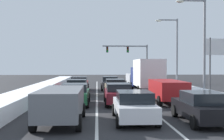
# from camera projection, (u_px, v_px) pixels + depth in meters

# --- Properties ---
(ground_plane) EXTENTS (120.00, 120.00, 0.00)m
(ground_plane) POSITION_uv_depth(u_px,v_px,m) (118.00, 100.00, 22.73)
(ground_plane) COLOR #28282B
(lane_stripe_between_right_lane_and_center_lane) EXTENTS (0.14, 44.41, 0.01)m
(lane_stripe_between_right_lane_and_center_lane) POSITION_uv_depth(u_px,v_px,m) (133.00, 95.00, 26.85)
(lane_stripe_between_right_lane_and_center_lane) COLOR silver
(lane_stripe_between_right_lane_and_center_lane) RESTS_ON ground
(lane_stripe_between_center_lane_and_left_lane) EXTENTS (0.14, 44.41, 0.01)m
(lane_stripe_between_center_lane_and_left_lane) POSITION_uv_depth(u_px,v_px,m) (97.00, 95.00, 26.67)
(lane_stripe_between_center_lane_and_left_lane) COLOR silver
(lane_stripe_between_center_lane_and_left_lane) RESTS_ON ground
(snow_bank_right_shoulder) EXTENTS (1.83, 44.41, 0.73)m
(snow_bank_right_shoulder) POSITION_uv_depth(u_px,v_px,m) (188.00, 91.00, 27.12)
(snow_bank_right_shoulder) COLOR white
(snow_bank_right_shoulder) RESTS_ON ground
(snow_bank_left_shoulder) EXTENTS (2.06, 44.41, 0.90)m
(snow_bank_left_shoulder) POSITION_uv_depth(u_px,v_px,m) (40.00, 90.00, 26.38)
(snow_bank_left_shoulder) COLOR white
(snow_bank_left_shoulder) RESTS_ON ground
(sedan_black_right_lane_nearest) EXTENTS (2.00, 4.50, 1.51)m
(sedan_black_right_lane_nearest) POSITION_uv_depth(u_px,v_px,m) (202.00, 107.00, 13.86)
(sedan_black_right_lane_nearest) COLOR black
(sedan_black_right_lane_nearest) RESTS_ON ground
(suv_red_right_lane_second) EXTENTS (2.16, 4.90, 1.67)m
(suv_red_right_lane_second) POSITION_uv_depth(u_px,v_px,m) (168.00, 89.00, 20.90)
(suv_red_right_lane_second) COLOR maroon
(suv_red_right_lane_second) RESTS_ON ground
(box_truck_right_lane_third) EXTENTS (2.53, 7.20, 3.36)m
(box_truck_right_lane_third) POSITION_uv_depth(u_px,v_px,m) (147.00, 74.00, 28.43)
(box_truck_right_lane_third) COLOR navy
(box_truck_right_lane_third) RESTS_ON ground
(suv_silver_right_lane_fourth) EXTENTS (2.16, 4.90, 1.67)m
(suv_silver_right_lane_fourth) POSITION_uv_depth(u_px,v_px,m) (135.00, 79.00, 36.80)
(suv_silver_right_lane_fourth) COLOR #B7BABF
(suv_silver_right_lane_fourth) RESTS_ON ground
(sedan_white_center_lane_nearest) EXTENTS (2.00, 4.50, 1.51)m
(sedan_white_center_lane_nearest) POSITION_uv_depth(u_px,v_px,m) (134.00, 106.00, 14.16)
(sedan_white_center_lane_nearest) COLOR silver
(sedan_white_center_lane_nearest) RESTS_ON ground
(sedan_maroon_center_lane_second) EXTENTS (2.00, 4.50, 1.51)m
(sedan_maroon_center_lane_second) POSITION_uv_depth(u_px,v_px,m) (118.00, 94.00, 20.22)
(sedan_maroon_center_lane_second) COLOR maroon
(sedan_maroon_center_lane_second) RESTS_ON ground
(sedan_tan_center_lane_third) EXTENTS (2.00, 4.50, 1.51)m
(sedan_tan_center_lane_third) POSITION_uv_depth(u_px,v_px,m) (115.00, 87.00, 26.42)
(sedan_tan_center_lane_third) COLOR #937F60
(sedan_tan_center_lane_third) RESTS_ON ground
(sedan_charcoal_center_lane_fourth) EXTENTS (2.00, 4.50, 1.51)m
(sedan_charcoal_center_lane_fourth) POSITION_uv_depth(u_px,v_px,m) (110.00, 83.00, 32.33)
(sedan_charcoal_center_lane_fourth) COLOR #38383D
(sedan_charcoal_center_lane_fourth) RESTS_ON ground
(suv_gray_left_lane_nearest) EXTENTS (2.16, 4.90, 1.67)m
(suv_gray_left_lane_nearest) POSITION_uv_depth(u_px,v_px,m) (61.00, 102.00, 13.59)
(suv_gray_left_lane_nearest) COLOR slate
(suv_gray_left_lane_nearest) RESTS_ON ground
(sedan_green_left_lane_second) EXTENTS (2.00, 4.50, 1.51)m
(sedan_green_left_lane_second) POSITION_uv_depth(u_px,v_px,m) (75.00, 94.00, 19.95)
(sedan_green_left_lane_second) COLOR #1E5633
(sedan_green_left_lane_second) RESTS_ON ground
(sedan_black_left_lane_third) EXTENTS (2.00, 4.50, 1.51)m
(sedan_black_left_lane_third) POSITION_uv_depth(u_px,v_px,m) (77.00, 88.00, 25.83)
(sedan_black_left_lane_third) COLOR black
(sedan_black_left_lane_third) RESTS_ON ground
(sedan_red_left_lane_fourth) EXTENTS (2.00, 4.50, 1.51)m
(sedan_red_left_lane_fourth) POSITION_uv_depth(u_px,v_px,m) (79.00, 84.00, 31.50)
(sedan_red_left_lane_fourth) COLOR maroon
(sedan_red_left_lane_fourth) RESTS_ON ground
(traffic_light_gantry) EXTENTS (7.54, 0.47, 6.20)m
(traffic_light_gantry) POSITION_uv_depth(u_px,v_px,m) (133.00, 55.00, 47.05)
(traffic_light_gantry) COLOR slate
(traffic_light_gantry) RESTS_ON ground
(street_lamp_right_mid) EXTENTS (2.66, 0.36, 8.64)m
(street_lamp_right_mid) POSITION_uv_depth(u_px,v_px,m) (201.00, 39.00, 25.05)
(street_lamp_right_mid) COLOR gray
(street_lamp_right_mid) RESTS_ON ground
(street_lamp_right_far) EXTENTS (2.66, 0.36, 8.21)m
(street_lamp_right_far) POSITION_uv_depth(u_px,v_px,m) (174.00, 47.00, 33.10)
(street_lamp_right_far) COLOR gray
(street_lamp_right_far) RESTS_ON ground
(roadside_sign_right) EXTENTS (3.20, 0.16, 5.50)m
(roadside_sign_right) POSITION_uv_depth(u_px,v_px,m) (220.00, 53.00, 27.78)
(roadside_sign_right) COLOR #59595B
(roadside_sign_right) RESTS_ON ground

